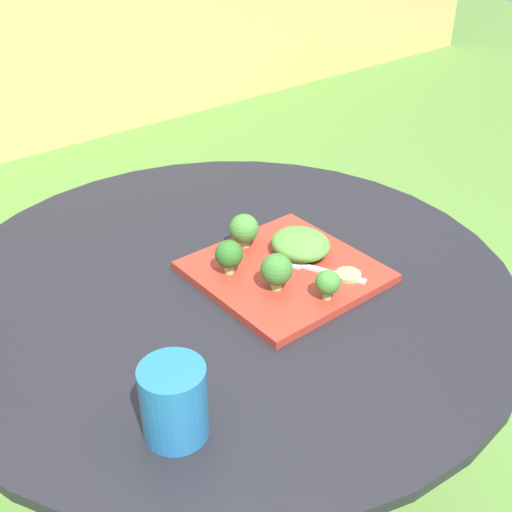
{
  "coord_description": "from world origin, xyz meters",
  "views": [
    {
      "loc": [
        -0.52,
        -0.71,
        1.29
      ],
      "look_at": [
        0.04,
        -0.03,
        0.74
      ],
      "focal_mm": 44.74,
      "sensor_mm": 36.0,
      "label": 1
    }
  ],
  "objects": [
    {
      "name": "patio_table",
      "position": [
        0.0,
        0.0,
        0.47
      ],
      "size": [
        0.95,
        0.95,
        0.7
      ],
      "color": "black",
      "rests_on": "ground_plane"
    },
    {
      "name": "salad_plate",
      "position": [
        0.08,
        -0.05,
        0.71
      ],
      "size": [
        0.27,
        0.27,
        0.01
      ],
      "primitive_type": "cube",
      "color": "#AD3323",
      "rests_on": "patio_table"
    },
    {
      "name": "drinking_glass",
      "position": [
        -0.25,
        -0.23,
        0.74
      ],
      "size": [
        0.08,
        0.08,
        0.1
      ],
      "color": "#236BA8",
      "rests_on": "patio_table"
    },
    {
      "name": "fork",
      "position": [
        0.11,
        -0.09,
        0.72
      ],
      "size": [
        0.08,
        0.15,
        0.0
      ],
      "color": "silver",
      "rests_on": "salad_plate"
    },
    {
      "name": "lettuce_mound",
      "position": [
        0.13,
        -0.04,
        0.73
      ],
      "size": [
        0.1,
        0.11,
        0.04
      ],
      "primitive_type": "ellipsoid",
      "color": "#519338",
      "rests_on": "salad_plate"
    },
    {
      "name": "broccoli_floret_0",
      "position": [
        0.03,
        -0.09,
        0.75
      ],
      "size": [
        0.05,
        0.05,
        0.06
      ],
      "color": "#99B770",
      "rests_on": "salad_plate"
    },
    {
      "name": "broccoli_floret_1",
      "position": [
        0.07,
        0.04,
        0.75
      ],
      "size": [
        0.05,
        0.05,
        0.06
      ],
      "color": "#99B770",
      "rests_on": "salad_plate"
    },
    {
      "name": "broccoli_floret_2",
      "position": [
        0.07,
        -0.16,
        0.74
      ],
      "size": [
        0.04,
        0.04,
        0.05
      ],
      "color": "#99B770",
      "rests_on": "salad_plate"
    },
    {
      "name": "broccoli_floret_3",
      "position": [
        -0.0,
        -0.01,
        0.75
      ],
      "size": [
        0.05,
        0.05,
        0.06
      ],
      "color": "#99B770",
      "rests_on": "salad_plate"
    },
    {
      "name": "cucumber_slice_0",
      "position": [
        0.14,
        -0.14,
        0.72
      ],
      "size": [
        0.04,
        0.04,
        0.01
      ],
      "primitive_type": "cylinder",
      "color": "#8EB766",
      "rests_on": "salad_plate"
    }
  ]
}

